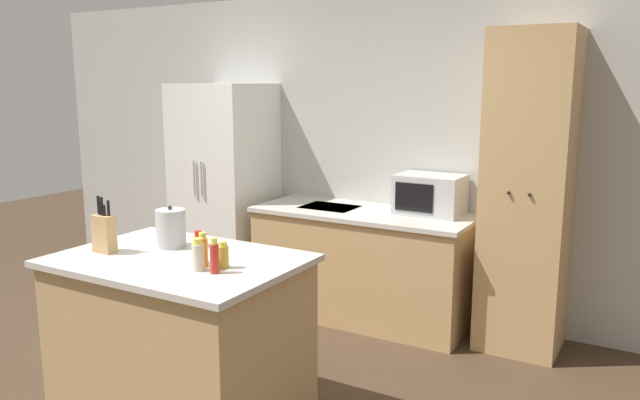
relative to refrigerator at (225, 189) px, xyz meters
The scene contains 14 objects.
wall_back 1.38m from the refrigerator, 16.35° to the left, with size 7.20×0.06×2.60m.
refrigerator is the anchor object (origin of this frame).
back_counter 1.45m from the refrigerator, ahead, with size 1.74×0.72×0.88m.
pantry_cabinet 2.61m from the refrigerator, ahead, with size 0.55×0.56×2.23m.
kitchen_island 2.28m from the refrigerator, 57.95° to the right, with size 1.31×0.92×0.94m.
microwave 1.87m from the refrigerator, ahead, with size 0.49×0.36×0.30m.
knife_block 2.16m from the refrigerator, 69.21° to the right, with size 0.13×0.07×0.31m.
spice_bottle_tall_dark 2.48m from the refrigerator, 54.46° to the right, with size 0.06×0.06×0.17m.
spice_bottle_short_red 2.36m from the refrigerator, 54.69° to the right, with size 0.05×0.05×0.17m.
spice_bottle_amber_oil 2.42m from the refrigerator, 54.01° to the right, with size 0.05×0.05×0.18m.
spice_bottle_green_herb 2.46m from the refrigerator, 51.61° to the right, with size 0.06×0.06×0.14m.
spice_bottle_pale_salt 2.54m from the refrigerator, 52.57° to the right, with size 0.04×0.04×0.18m.
kettle 2.02m from the refrigerator, 60.12° to the right, with size 0.17×0.17×0.24m.
fire_extinguisher 0.90m from the refrigerator, behind, with size 0.11×0.11×0.48m.
Camera 1 is at (2.20, -2.36, 1.87)m, focal length 35.00 mm.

